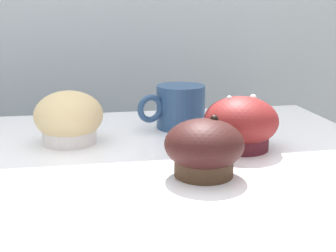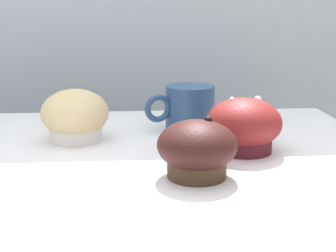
{
  "view_description": "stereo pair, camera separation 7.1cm",
  "coord_description": "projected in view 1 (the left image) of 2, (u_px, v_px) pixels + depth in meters",
  "views": [
    {
      "loc": [
        0.02,
        -0.66,
        1.17
      ],
      "look_at": [
        0.14,
        0.01,
        1.0
      ],
      "focal_mm": 50.0,
      "sensor_mm": 36.0,
      "label": 1
    },
    {
      "loc": [
        0.09,
        -0.67,
        1.17
      ],
      "look_at": [
        0.14,
        0.01,
        1.0
      ],
      "focal_mm": 50.0,
      "sensor_mm": 36.0,
      "label": 2
    }
  ],
  "objects": [
    {
      "name": "muffin_back_right",
      "position": [
        241.0,
        124.0,
        0.74
      ],
      "size": [
        0.12,
        0.12,
        0.09
      ],
      "color": "#4C171F",
      "rests_on": "display_counter"
    },
    {
      "name": "wall_back",
      "position": [
        77.0,
        110.0,
        1.27
      ],
      "size": [
        3.2,
        0.1,
        1.8
      ],
      "primitive_type": "cube",
      "color": "#A8B2B7",
      "rests_on": "ground"
    },
    {
      "name": "muffin_back_left",
      "position": [
        204.0,
        148.0,
        0.62
      ],
      "size": [
        0.11,
        0.11,
        0.08
      ],
      "color": "#422C1C",
      "rests_on": "display_counter"
    },
    {
      "name": "coffee_cup",
      "position": [
        180.0,
        106.0,
        0.87
      ],
      "size": [
        0.13,
        0.09,
        0.08
      ],
      "color": "navy",
      "rests_on": "display_counter"
    },
    {
      "name": "muffin_front_center",
      "position": [
        69.0,
        119.0,
        0.77
      ],
      "size": [
        0.11,
        0.11,
        0.09
      ],
      "color": "silver",
      "rests_on": "display_counter"
    }
  ]
}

